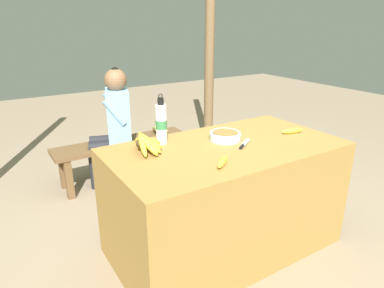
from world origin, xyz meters
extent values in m
plane|color=gray|center=(0.00, 0.00, 0.00)|extent=(12.00, 12.00, 0.00)
cube|color=olive|center=(0.00, 0.00, 0.37)|extent=(1.49, 0.81, 0.75)
sphere|color=#4C381E|center=(-0.51, 0.17, 0.81)|extent=(0.05, 0.05, 0.05)
ellipsoid|color=gold|center=(-0.52, 0.11, 0.81)|extent=(0.05, 0.14, 0.13)
ellipsoid|color=gold|center=(-0.49, 0.11, 0.82)|extent=(0.10, 0.17, 0.13)
ellipsoid|color=gold|center=(-0.48, 0.12, 0.81)|extent=(0.13, 0.16, 0.11)
ellipsoid|color=gold|center=(-0.46, 0.14, 0.81)|extent=(0.16, 0.10, 0.10)
ellipsoid|color=gold|center=(-0.45, 0.16, 0.81)|extent=(0.16, 0.06, 0.13)
ellipsoid|color=gold|center=(-0.45, 0.18, 0.81)|extent=(0.18, 0.07, 0.10)
ellipsoid|color=gold|center=(-0.46, 0.20, 0.82)|extent=(0.15, 0.10, 0.13)
ellipsoid|color=gold|center=(-0.47, 0.22, 0.82)|extent=(0.13, 0.15, 0.14)
ellipsoid|color=gold|center=(-0.49, 0.22, 0.81)|extent=(0.10, 0.15, 0.11)
ellipsoid|color=gold|center=(-0.50, 0.23, 0.81)|extent=(0.07, 0.16, 0.08)
cylinder|color=silver|center=(0.06, 0.10, 0.77)|extent=(0.21, 0.21, 0.05)
torus|color=silver|center=(0.06, 0.10, 0.79)|extent=(0.21, 0.21, 0.02)
cylinder|color=olive|center=(0.06, 0.10, 0.80)|extent=(0.17, 0.17, 0.01)
cylinder|color=white|center=(-0.32, 0.26, 0.87)|extent=(0.07, 0.07, 0.25)
cylinder|color=#38844C|center=(-0.32, 0.26, 0.87)|extent=(0.07, 0.07, 0.06)
cylinder|color=black|center=(-0.32, 0.26, 1.02)|extent=(0.04, 0.04, 0.04)
torus|color=black|center=(-0.32, 0.26, 1.06)|extent=(0.03, 0.01, 0.03)
ellipsoid|color=gold|center=(-0.20, -0.23, 0.77)|extent=(0.16, 0.14, 0.04)
ellipsoid|color=gold|center=(0.55, -0.05, 0.77)|extent=(0.17, 0.07, 0.04)
cube|color=#BCBCC1|center=(0.13, -0.03, 0.76)|extent=(0.12, 0.10, 0.00)
cylinder|color=black|center=(0.05, -0.09, 0.76)|extent=(0.06, 0.05, 0.02)
cube|color=brown|center=(-0.18, 1.38, 0.38)|extent=(1.31, 0.32, 0.04)
cube|color=brown|center=(-0.74, 1.26, 0.18)|extent=(0.06, 0.06, 0.36)
cube|color=brown|center=(0.37, 1.26, 0.18)|extent=(0.06, 0.06, 0.36)
cube|color=brown|center=(-0.74, 1.50, 0.18)|extent=(0.06, 0.06, 0.36)
cube|color=brown|center=(0.37, 1.50, 0.18)|extent=(0.06, 0.06, 0.36)
cylinder|color=#232328|center=(-0.49, 1.34, 0.20)|extent=(0.09, 0.09, 0.40)
cylinder|color=#232328|center=(-0.37, 1.30, 0.41)|extent=(0.31, 0.18, 0.09)
cylinder|color=#232328|center=(-0.43, 1.52, 0.20)|extent=(0.09, 0.09, 0.40)
cylinder|color=#232328|center=(-0.32, 1.48, 0.41)|extent=(0.31, 0.18, 0.09)
cube|color=#84B7E0|center=(-0.22, 1.35, 0.65)|extent=(0.30, 0.39, 0.51)
cylinder|color=#84B7E0|center=(-0.30, 1.21, 0.74)|extent=(0.21, 0.12, 0.25)
cylinder|color=#84B7E0|center=(-0.19, 1.51, 0.74)|extent=(0.21, 0.12, 0.25)
sphere|color=brown|center=(-0.22, 1.35, 1.00)|extent=(0.20, 0.20, 0.20)
sphere|color=black|center=(-0.22, 1.35, 1.07)|extent=(0.08, 0.08, 0.08)
sphere|color=#4C381E|center=(0.18, 1.38, 0.46)|extent=(0.05, 0.05, 0.05)
ellipsoid|color=#9EB24C|center=(0.17, 1.33, 0.45)|extent=(0.05, 0.15, 0.08)
ellipsoid|color=#9EB24C|center=(0.21, 1.33, 0.45)|extent=(0.12, 0.15, 0.08)
ellipsoid|color=#9EB24C|center=(0.22, 1.35, 0.46)|extent=(0.13, 0.10, 0.11)
ellipsoid|color=#9EB24C|center=(0.24, 1.37, 0.46)|extent=(0.16, 0.07, 0.10)
ellipsoid|color=#9EB24C|center=(0.23, 1.39, 0.45)|extent=(0.14, 0.07, 0.10)
ellipsoid|color=#9EB24C|center=(0.22, 1.41, 0.46)|extent=(0.12, 0.11, 0.12)
ellipsoid|color=#9EB24C|center=(0.21, 1.43, 0.45)|extent=(0.12, 0.14, 0.08)
ellipsoid|color=#9EB24C|center=(0.19, 1.43, 0.46)|extent=(0.07, 0.14, 0.10)
cylinder|color=brown|center=(1.10, 1.78, 1.19)|extent=(0.11, 0.11, 2.39)
camera|label=1|loc=(-1.26, -1.60, 1.49)|focal=32.00mm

